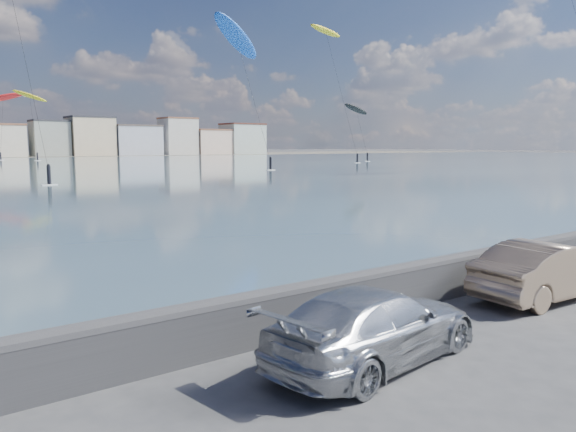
# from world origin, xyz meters

# --- Properties ---
(ground) EXTENTS (700.00, 700.00, 0.00)m
(ground) POSITION_xyz_m (0.00, 0.00, 0.00)
(ground) COLOR #333335
(ground) RESTS_ON ground
(seawall) EXTENTS (400.00, 0.36, 1.08)m
(seawall) POSITION_xyz_m (0.00, 2.70, 0.58)
(seawall) COLOR #28282B
(seawall) RESTS_ON ground
(car_silver) EXTENTS (4.74, 2.46, 1.31)m
(car_silver) POSITION_xyz_m (0.52, 0.84, 0.66)
(car_silver) COLOR #B6BABE
(car_silver) RESTS_ON ground
(car_champagne) EXTENTS (4.40, 1.77, 1.42)m
(car_champagne) POSITION_xyz_m (6.80, 1.17, 0.71)
(car_champagne) COLOR tan
(car_champagne) RESTS_ON ground
(kitesurfer_2) EXTENTS (11.31, 17.18, 18.03)m
(kitesurfer_2) POSITION_xyz_m (22.90, 157.20, 15.74)
(kitesurfer_2) COLOR red
(kitesurfer_2) RESTS_ON ground
(kitesurfer_3) EXTENTS (9.24, 9.71, 13.55)m
(kitesurfer_3) POSITION_xyz_m (86.52, 91.92, 11.84)
(kitesurfer_3) COLOR black
(kitesurfer_3) RESTS_ON ground
(kitesurfer_4) EXTENTS (8.06, 9.90, 17.30)m
(kitesurfer_4) POSITION_xyz_m (25.64, 140.24, 15.05)
(kitesurfer_4) COLOR yellow
(kitesurfer_4) RESTS_ON ground
(kitesurfer_12) EXTENTS (10.59, 11.38, 23.95)m
(kitesurfer_12) POSITION_xyz_m (40.40, 70.15, 20.07)
(kitesurfer_12) COLOR blue
(kitesurfer_12) RESTS_ON ground
(kitesurfer_14) EXTENTS (10.78, 9.46, 28.01)m
(kitesurfer_14) POSITION_xyz_m (70.64, 84.47, 26.55)
(kitesurfer_14) COLOR yellow
(kitesurfer_14) RESTS_ON ground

